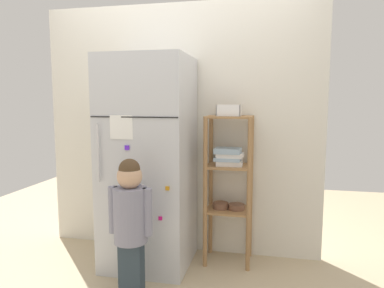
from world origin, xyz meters
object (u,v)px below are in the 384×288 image
at_px(pantry_shelf_unit, 229,175).
at_px(fruit_bin, 231,111).
at_px(refrigerator, 149,163).
at_px(child_standing, 130,215).

relative_size(pantry_shelf_unit, fruit_bin, 6.48).
bearing_deg(pantry_shelf_unit, fruit_bin, -37.74).
height_order(refrigerator, pantry_shelf_unit, refrigerator).
bearing_deg(child_standing, fruit_bin, 48.94).
bearing_deg(pantry_shelf_unit, refrigerator, -166.06).
height_order(child_standing, fruit_bin, fruit_bin).
bearing_deg(child_standing, pantry_shelf_unit, 49.61).
xyz_separation_m(refrigerator, fruit_bin, (0.67, 0.16, 0.43)).
relative_size(refrigerator, pantry_shelf_unit, 1.38).
bearing_deg(pantry_shelf_unit, child_standing, -130.39).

